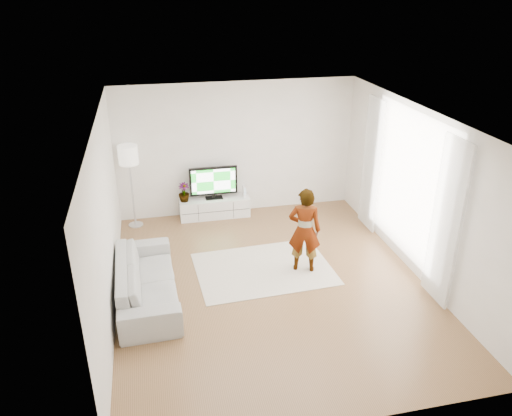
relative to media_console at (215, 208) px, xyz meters
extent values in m
plane|color=#8E6340|center=(0.54, -2.76, -0.21)|extent=(6.00, 6.00, 0.00)
plane|color=white|center=(0.54, -2.76, 2.59)|extent=(6.00, 6.00, 0.00)
cube|color=white|center=(-1.96, -2.76, 1.19)|extent=(0.02, 6.00, 2.80)
cube|color=white|center=(3.04, -2.76, 1.19)|extent=(0.02, 6.00, 2.80)
cube|color=white|center=(0.54, 0.24, 1.19)|extent=(5.00, 0.02, 2.80)
cube|color=white|center=(0.54, -5.76, 1.19)|extent=(5.00, 0.02, 2.80)
cube|color=white|center=(3.02, -2.46, 1.24)|extent=(0.01, 2.60, 2.50)
cube|color=white|center=(2.94, -3.76, 1.14)|extent=(0.04, 0.70, 2.60)
cube|color=white|center=(2.94, -1.16, 1.14)|extent=(0.04, 0.70, 2.60)
cube|color=white|center=(0.00, 0.00, 0.00)|extent=(1.47, 0.41, 0.41)
cube|color=black|center=(0.00, -0.21, 0.00)|extent=(1.43, 0.00, 0.01)
cube|color=black|center=(-0.37, -0.21, 0.00)|extent=(0.01, 0.00, 0.36)
cube|color=black|center=(0.37, -0.21, 0.00)|extent=(0.01, 0.00, 0.36)
cube|color=black|center=(0.00, 0.03, 0.22)|extent=(0.36, 0.20, 0.02)
cube|color=black|center=(0.00, 0.03, 0.26)|extent=(0.07, 0.04, 0.07)
cube|color=black|center=(0.00, 0.03, 0.60)|extent=(1.00, 0.05, 0.61)
cube|color=green|center=(0.00, 0.00, 0.60)|extent=(0.91, 0.01, 0.52)
cube|color=white|center=(0.65, 0.00, 0.32)|extent=(0.06, 0.17, 0.23)
cube|color=#4CB2FF|center=(0.65, -0.09, 0.34)|extent=(0.01, 0.00, 0.13)
imported|color=#3F7238|center=(-0.63, 0.00, 0.41)|extent=(0.26, 0.26, 0.40)
cube|color=beige|center=(0.53, -2.31, -0.20)|extent=(2.40, 1.78, 0.01)
imported|color=#334772|center=(1.20, -2.46, 0.56)|extent=(0.64, 0.52, 1.52)
imported|color=#B0AFAB|center=(-1.46, -2.76, 0.13)|extent=(0.95, 2.30, 0.67)
cylinder|color=silver|center=(-1.66, -0.06, -0.20)|extent=(0.30, 0.30, 0.02)
cylinder|color=silver|center=(-1.66, -0.06, 0.47)|extent=(0.04, 0.04, 1.32)
cylinder|color=white|center=(-1.66, -0.06, 1.32)|extent=(0.38, 0.38, 0.37)
camera|label=1|loc=(-1.21, -9.60, 4.41)|focal=35.00mm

